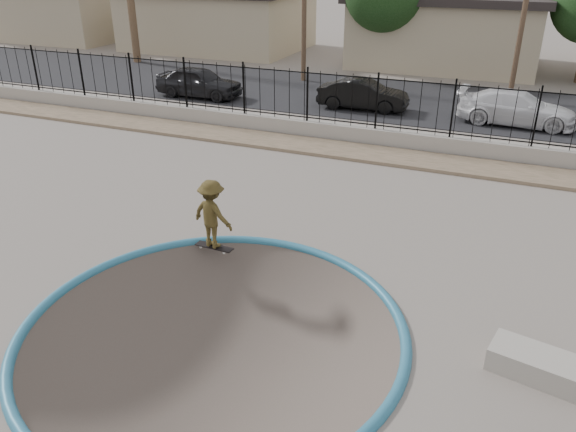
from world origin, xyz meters
The scene contains 16 objects.
ground centered at (0.00, 12.00, -1.10)m, with size 120.00×120.00×2.20m, color slate.
bowl_pit centered at (0.00, -1.00, 0.00)m, with size 6.84×6.84×1.80m, color #4D433B, non-canonical shape.
coping_ring centered at (0.00, -1.00, 0.00)m, with size 7.04×7.04×0.20m, color teal.
rock_strip centered at (0.00, 9.20, 0.06)m, with size 42.00×1.60×0.11m, color #9E8268.
retaining_wall centered at (0.00, 10.30, 0.30)m, with size 42.00×0.45×0.60m, color #A0978C.
fence centered at (0.00, 10.30, 1.50)m, with size 40.00×0.04×1.80m.
street centered at (0.00, 17.00, 0.02)m, with size 90.00×8.00×0.04m, color black.
house_west_far centered at (-28.00, 26.50, 1.97)m, with size 10.60×8.60×3.90m.
house_west centered at (-15.00, 26.50, 1.97)m, with size 11.60×8.60×3.90m.
house_center centered at (0.00, 26.50, 1.97)m, with size 10.60×8.60×3.90m.
skater centered at (-1.45, 1.61, 0.79)m, with size 1.03×0.59×1.59m, color brown.
skateboard centered at (-1.45, 1.61, 0.06)m, with size 0.92×0.26×0.08m.
concrete_ledge centered at (5.44, -0.06, 0.20)m, with size 1.60×0.70×0.40m, color #A8A195.
car_a centered at (-9.12, 13.94, 0.71)m, with size 1.59×3.95×1.35m, color black.
car_b centered at (-1.65, 14.69, 0.65)m, with size 1.30×3.74×1.23m, color black.
car_c centered at (4.38, 14.75, 0.67)m, with size 1.79×4.39×1.27m, color white.
Camera 1 is at (4.39, -8.09, 6.22)m, focal length 35.00 mm.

